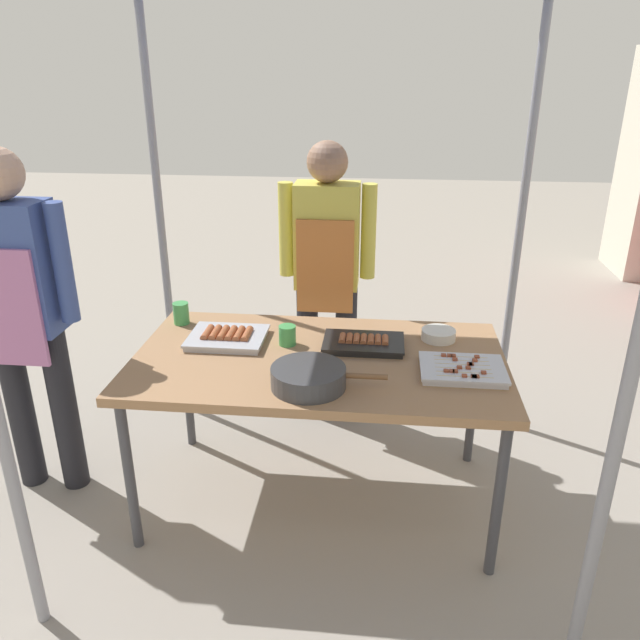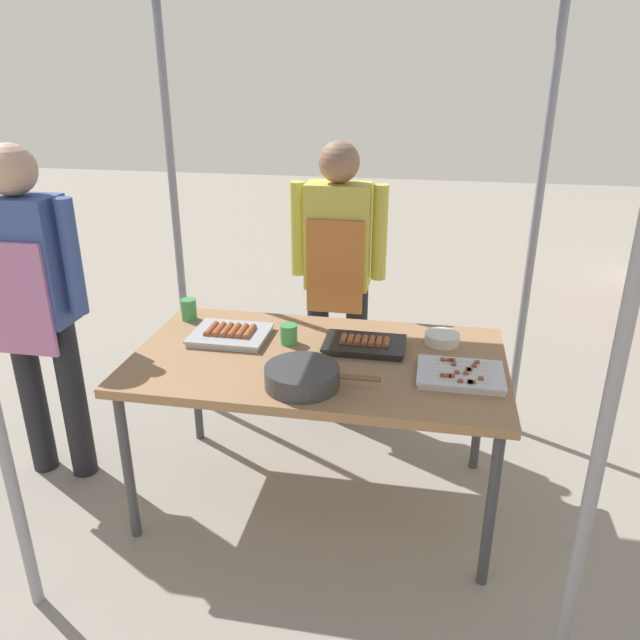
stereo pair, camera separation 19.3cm
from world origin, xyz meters
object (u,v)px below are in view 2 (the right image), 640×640
at_px(condiment_bowl, 442,338).
at_px(stall_table, 318,367).
at_px(tray_grilled_sausages, 230,334).
at_px(drink_cup_by_wok, 189,309).
at_px(drink_cup_near_edge, 289,334).
at_px(vendor_woman, 338,263).
at_px(cooking_wok, 303,376).
at_px(tray_meat_skewers, 460,375).
at_px(customer_nearby, 33,293).
at_px(tray_pork_links, 364,344).

bearing_deg(condiment_bowl, stall_table, -155.79).
bearing_deg(tray_grilled_sausages, drink_cup_by_wok, 146.19).
bearing_deg(drink_cup_by_wok, tray_grilled_sausages, -33.81).
bearing_deg(drink_cup_near_edge, vendor_woman, 80.97).
bearing_deg(cooking_wok, condiment_bowl, 43.59).
relative_size(cooking_wok, vendor_woman, 0.29).
height_order(tray_meat_skewers, condiment_bowl, condiment_bowl).
bearing_deg(condiment_bowl, customer_nearby, -172.28).
bearing_deg(cooking_wok, customer_nearby, 168.72).
distance_m(tray_grilled_sausages, vendor_woman, 0.81).
height_order(tray_grilled_sausages, drink_cup_near_edge, drink_cup_near_edge).
xyz_separation_m(tray_grilled_sausages, vendor_woman, (0.39, 0.69, 0.15)).
xyz_separation_m(tray_meat_skewers, vendor_woman, (-0.64, 0.90, 0.16)).
height_order(cooking_wok, customer_nearby, customer_nearby).
xyz_separation_m(condiment_bowl, drink_cup_near_edge, (-0.68, -0.13, 0.02)).
bearing_deg(tray_meat_skewers, drink_cup_by_wok, 163.21).
distance_m(tray_grilled_sausages, drink_cup_by_wok, 0.33).
xyz_separation_m(tray_meat_skewers, customer_nearby, (-1.91, 0.08, 0.19)).
bearing_deg(cooking_wok, vendor_woman, 91.75).
relative_size(condiment_bowl, customer_nearby, 0.10).
distance_m(condiment_bowl, drink_cup_by_wok, 1.23).
bearing_deg(tray_grilled_sausages, cooking_wok, -42.64).
bearing_deg(drink_cup_near_edge, condiment_bowl, 10.66).
xyz_separation_m(cooking_wok, vendor_woman, (-0.03, 1.08, 0.13)).
bearing_deg(tray_pork_links, stall_table, -147.81).
bearing_deg(customer_nearby, tray_grilled_sausages, 8.25).
distance_m(tray_pork_links, drink_cup_near_edge, 0.34).
relative_size(vendor_woman, customer_nearby, 0.97).
bearing_deg(drink_cup_by_wok, vendor_woman, 37.66).
bearing_deg(customer_nearby, drink_cup_by_wok, 26.88).
bearing_deg(drink_cup_by_wok, tray_pork_links, -11.35).
bearing_deg(drink_cup_near_edge, drink_cup_by_wok, 161.07).
bearing_deg(tray_pork_links, tray_grilled_sausages, -179.71).
bearing_deg(stall_table, condiment_bowl, 24.21).
distance_m(drink_cup_by_wok, vendor_woman, 0.84).
distance_m(tray_meat_skewers, condiment_bowl, 0.34).
bearing_deg(vendor_woman, cooking_wok, 91.75).
height_order(stall_table, cooking_wok, cooking_wok).
bearing_deg(vendor_woman, stall_table, 93.01).
bearing_deg(tray_meat_skewers, tray_grilled_sausages, 168.43).
height_order(cooking_wok, condiment_bowl, cooking_wok).
relative_size(condiment_bowl, vendor_woman, 0.10).
distance_m(tray_grilled_sausages, condiment_bowl, 0.96).
distance_m(condiment_bowl, customer_nearby, 1.87).
bearing_deg(drink_cup_by_wok, cooking_wok, -39.43).
relative_size(condiment_bowl, drink_cup_by_wok, 1.47).
xyz_separation_m(cooking_wok, condiment_bowl, (0.54, 0.51, -0.02)).
xyz_separation_m(tray_pork_links, condiment_bowl, (0.34, 0.12, 0.00)).
xyz_separation_m(cooking_wok, customer_nearby, (-1.30, 0.26, 0.17)).
relative_size(drink_cup_by_wok, customer_nearby, 0.07).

